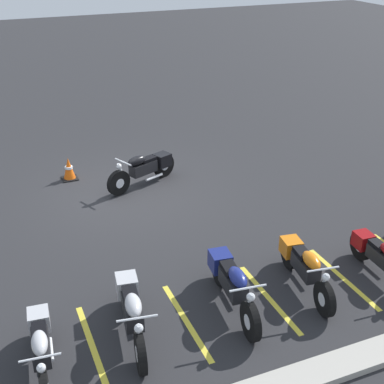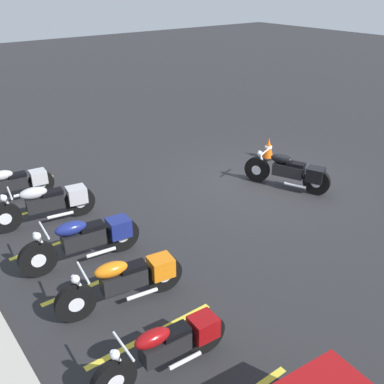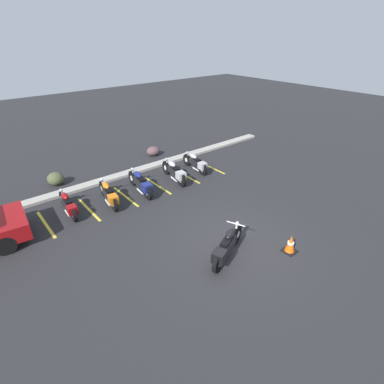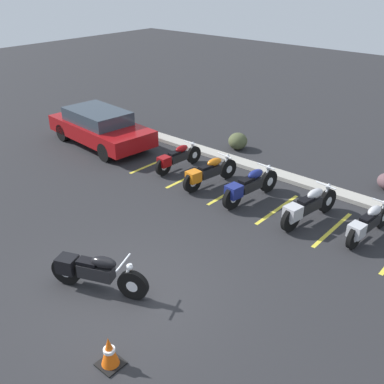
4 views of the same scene
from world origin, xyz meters
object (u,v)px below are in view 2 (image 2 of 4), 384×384
parked_bike_3 (48,203)px  traffic_cone (268,149)px  motorcycle_black_featured (291,172)px  parked_bike_2 (87,238)px  parked_bike_4 (14,184)px  parked_bike_1 (128,279)px  parked_bike_0 (169,346)px

parked_bike_3 → traffic_cone: parked_bike_3 is taller
motorcycle_black_featured → parked_bike_2: 5.23m
parked_bike_4 → parked_bike_3: bearing=105.0°
motorcycle_black_featured → parked_bike_4: bearing=35.4°
parked_bike_1 → parked_bike_4: size_ratio=1.04×
parked_bike_2 → traffic_cone: (1.59, -6.28, -0.18)m
motorcycle_black_featured → parked_bike_1: 5.40m
traffic_cone → parked_bike_3: bearing=88.2°
parked_bike_1 → traffic_cone: (3.04, -6.29, -0.16)m
parked_bike_1 → traffic_cone: 6.99m
parked_bike_4 → traffic_cone: (-1.66, -6.55, -0.14)m
parked_bike_2 → traffic_cone: bearing=-159.4°
motorcycle_black_featured → parked_bike_1: (-1.30, 5.24, -0.01)m
parked_bike_4 → traffic_cone: size_ratio=3.36×
motorcycle_black_featured → parked_bike_0: size_ratio=1.03×
parked_bike_0 → traffic_cone: size_ratio=3.30×
parked_bike_4 → parked_bike_0: bearing=95.6°
parked_bike_2 → parked_bike_3: 1.79m
motorcycle_black_featured → parked_bike_4: size_ratio=1.02×
parked_bike_2 → parked_bike_3: (1.79, 0.02, -0.01)m
parked_bike_2 → parked_bike_4: parked_bike_2 is taller
parked_bike_2 → traffic_cone: parked_bike_2 is taller
parked_bike_2 → traffic_cone: 6.48m
parked_bike_2 → parked_bike_4: size_ratio=1.11×
parked_bike_2 → parked_bike_4: bearing=-79.0°
parked_bike_1 → traffic_cone: bearing=-145.9°
traffic_cone → parked_bike_0: bearing=124.8°
parked_bike_0 → parked_bike_1: 1.53m
motorcycle_black_featured → parked_bike_2: bearing=65.6°
parked_bike_0 → parked_bike_3: 4.76m
motorcycle_black_featured → parked_bike_3: 5.60m
motorcycle_black_featured → parked_bike_3: bearing=46.9°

